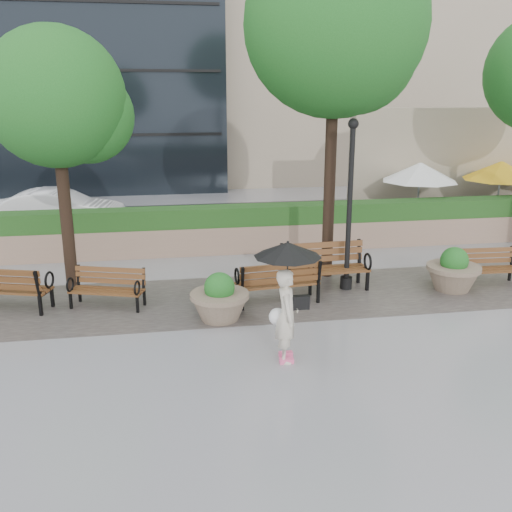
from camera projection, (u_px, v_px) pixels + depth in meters
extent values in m
plane|color=gray|center=(285.00, 355.00, 10.19)|extent=(100.00, 100.00, 0.00)
cube|color=#383330|center=(257.00, 297.00, 13.03)|extent=(28.00, 3.20, 0.01)
cube|color=#91745E|center=(234.00, 238.00, 16.71)|extent=(24.00, 0.80, 0.80)
cube|color=#174617|center=(234.00, 215.00, 16.53)|extent=(24.00, 0.75, 0.55)
cube|color=tan|center=(483.00, 164.00, 20.62)|extent=(10.00, 0.60, 4.00)
cube|color=#174617|center=(500.00, 219.00, 18.89)|extent=(8.00, 0.50, 0.90)
cube|color=black|center=(220.00, 222.00, 20.61)|extent=(40.00, 7.00, 0.00)
cube|color=brown|center=(7.00, 289.00, 12.23)|extent=(1.94, 1.08, 0.05)
cube|color=black|center=(8.00, 299.00, 12.26)|extent=(1.97, 1.18, 0.48)
torus|color=black|center=(49.00, 280.00, 12.24)|extent=(0.16, 0.38, 0.38)
cube|color=brown|center=(107.00, 291.00, 12.31)|extent=(1.66, 0.94, 0.04)
cube|color=brown|center=(110.00, 275.00, 12.47)|extent=(1.55, 0.59, 0.37)
cube|color=black|center=(108.00, 299.00, 12.39)|extent=(1.69, 1.03, 0.41)
torus|color=black|center=(70.00, 285.00, 12.22)|extent=(0.14, 0.32, 0.33)
torus|color=black|center=(137.00, 288.00, 12.01)|extent=(0.14, 0.32, 0.33)
cube|color=brown|center=(277.00, 283.00, 12.62)|extent=(1.89, 0.73, 0.05)
cube|color=brown|center=(281.00, 274.00, 12.26)|extent=(1.84, 0.31, 0.43)
cube|color=black|center=(277.00, 293.00, 12.65)|extent=(1.90, 0.84, 0.47)
torus|color=black|center=(311.00, 270.00, 12.96)|extent=(0.09, 0.38, 0.38)
torus|color=black|center=(237.00, 276.00, 12.52)|extent=(0.09, 0.38, 0.38)
cube|color=brown|center=(325.00, 270.00, 13.39)|extent=(2.07, 0.70, 0.06)
cube|color=brown|center=(321.00, 252.00, 13.59)|extent=(2.05, 0.22, 0.48)
cube|color=black|center=(324.00, 279.00, 13.49)|extent=(2.07, 0.81, 0.52)
torus|color=black|center=(288.00, 267.00, 12.95)|extent=(0.07, 0.42, 0.42)
torus|color=black|center=(368.00, 262.00, 13.33)|extent=(0.07, 0.42, 0.42)
cube|color=brown|center=(486.00, 270.00, 13.74)|extent=(1.66, 0.57, 0.05)
cube|color=brown|center=(482.00, 256.00, 13.90)|extent=(1.64, 0.19, 0.39)
cube|color=black|center=(485.00, 277.00, 13.82)|extent=(1.67, 0.66, 0.42)
torus|color=black|center=(460.00, 266.00, 13.45)|extent=(0.06, 0.34, 0.34)
cylinder|color=#7F6B56|center=(220.00, 295.00, 11.63)|extent=(1.21, 1.21, 0.10)
sphere|color=#154B17|center=(219.00, 288.00, 11.58)|extent=(0.63, 0.63, 0.63)
cylinder|color=#7F6B56|center=(454.00, 268.00, 13.38)|extent=(1.25, 1.25, 0.10)
sphere|color=#154B17|center=(454.00, 261.00, 13.33)|extent=(0.65, 0.65, 0.65)
cylinder|color=black|center=(349.00, 211.00, 13.09)|extent=(0.12, 0.12, 3.80)
cylinder|color=black|center=(346.00, 283.00, 13.58)|extent=(0.28, 0.28, 0.30)
sphere|color=black|center=(353.00, 124.00, 12.55)|extent=(0.24, 0.24, 0.24)
cylinder|color=black|center=(65.00, 204.00, 13.07)|extent=(0.28, 0.28, 4.12)
sphere|color=#154B17|center=(55.00, 97.00, 12.42)|extent=(3.06, 3.06, 3.06)
sphere|color=#154B17|center=(86.00, 116.00, 12.91)|extent=(2.14, 2.14, 2.14)
cylinder|color=black|center=(330.00, 166.00, 13.82)|extent=(0.28, 0.28, 5.61)
sphere|color=#154B17|center=(335.00, 24.00, 12.93)|extent=(4.22, 4.22, 4.22)
sphere|color=#154B17|center=(355.00, 51.00, 13.47)|extent=(2.96, 2.96, 2.96)
cylinder|color=black|center=(415.00, 230.00, 19.13)|extent=(0.40, 0.40, 0.10)
cylinder|color=#99999E|center=(418.00, 199.00, 18.84)|extent=(0.06, 0.06, 2.20)
cone|color=white|center=(420.00, 172.00, 18.59)|extent=(2.50, 2.50, 0.60)
cylinder|color=black|center=(494.00, 228.00, 19.50)|extent=(0.40, 0.40, 0.10)
cylinder|color=#99999E|center=(498.00, 197.00, 19.20)|extent=(0.06, 0.06, 2.20)
cone|color=gold|center=(501.00, 171.00, 18.95)|extent=(2.50, 2.50, 0.60)
imported|color=white|center=(59.00, 211.00, 18.95)|extent=(4.40, 1.78, 1.42)
imported|color=beige|center=(287.00, 313.00, 9.78)|extent=(0.54, 0.71, 1.77)
cube|color=#F2598C|center=(286.00, 354.00, 10.13)|extent=(0.15, 0.26, 0.09)
cube|color=#F2598C|center=(287.00, 361.00, 9.88)|extent=(0.15, 0.26, 0.09)
cube|color=black|center=(300.00, 302.00, 9.78)|extent=(0.16, 0.35, 0.24)
sphere|color=white|center=(278.00, 317.00, 10.04)|extent=(0.31, 0.31, 0.31)
cylinder|color=black|center=(287.00, 275.00, 9.64)|extent=(0.02, 0.02, 0.94)
cone|color=black|center=(288.00, 250.00, 9.52)|extent=(1.15, 1.15, 0.24)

